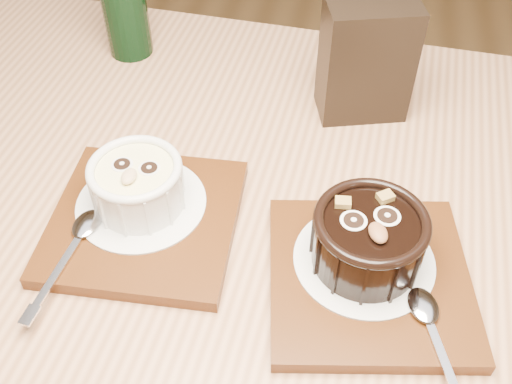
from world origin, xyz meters
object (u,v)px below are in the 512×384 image
ramekin_dark (369,237)px  condiment_stand (366,60)px  tray_left (145,221)px  tray_right (369,279)px  table (232,294)px  ramekin_white (137,183)px

ramekin_dark → condiment_stand: condiment_stand is taller
tray_left → ramekin_dark: ramekin_dark is taller
tray_right → ramekin_dark: ramekin_dark is taller
table → tray_left: 0.13m
tray_right → tray_left: bearing=172.6°
table → tray_right: (0.14, -0.02, 0.10)m
ramekin_white → condiment_stand: condiment_stand is taller
tray_left → table: bearing=-3.2°
ramekin_white → tray_right: size_ratio=0.51×
tray_right → ramekin_dark: 0.04m
table → ramekin_dark: ramekin_dark is taller
tray_right → condiment_stand: 0.26m
ramekin_white → ramekin_dark: ramekin_dark is taller
ramekin_dark → tray_right: bearing=-85.6°
ramekin_white → ramekin_dark: size_ratio=0.90×
tray_right → condiment_stand: condiment_stand is taller
tray_right → condiment_stand: bearing=95.9°
ramekin_white → tray_right: (0.23, -0.04, -0.04)m
tray_left → ramekin_white: bearing=115.7°
condiment_stand → ramekin_white: bearing=-134.0°
table → tray_left: bearing=176.8°
tray_left → condiment_stand: (0.20, 0.23, 0.06)m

